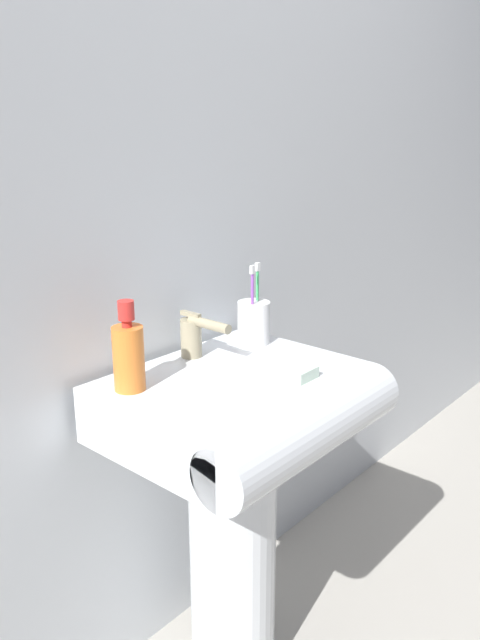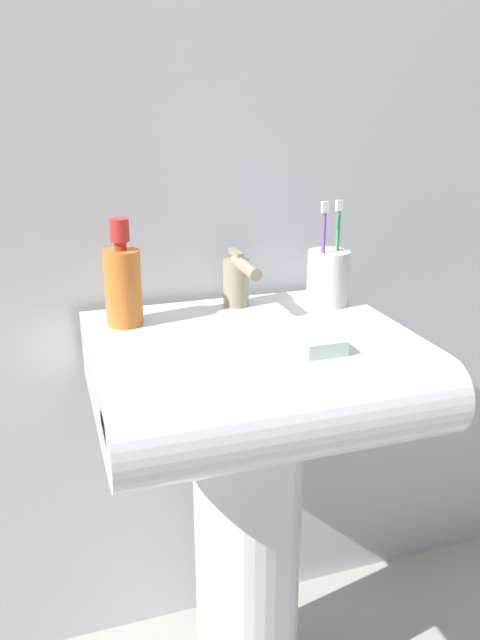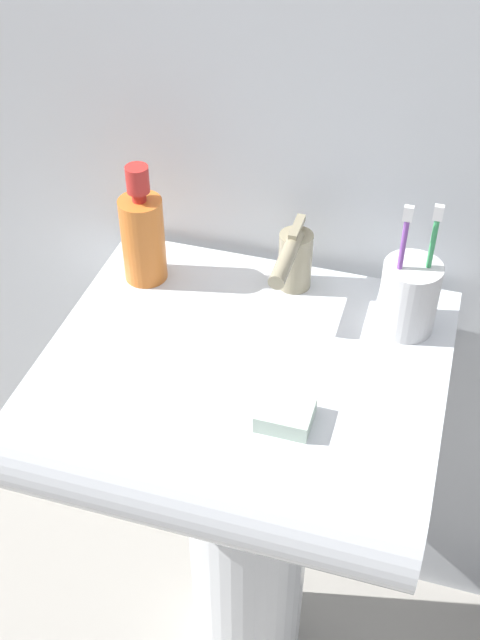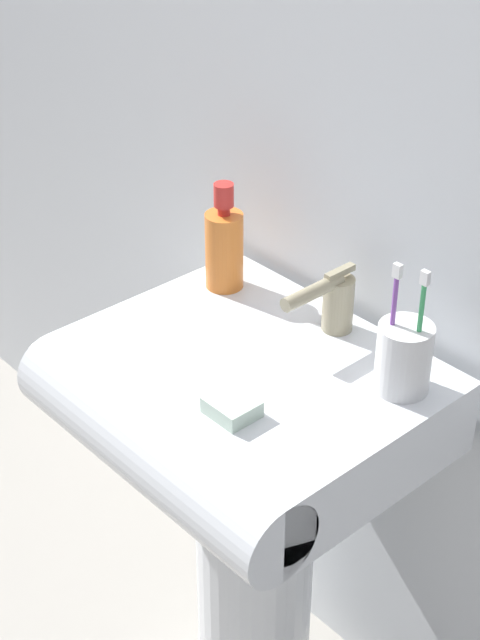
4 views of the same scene
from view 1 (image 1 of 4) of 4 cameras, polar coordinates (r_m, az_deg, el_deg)
The scene contains 7 objects.
wall_back at distance 1.40m, azimuth -8.43°, elevation 14.28°, with size 5.00×0.05×2.40m, color silver.
sink_pedestal at distance 1.54m, azimuth -0.67°, elevation -20.48°, with size 0.20×0.20×0.64m, color white.
sink_basin at distance 1.32m, azimuth 0.80°, elevation -7.98°, with size 0.52×0.45×0.12m.
faucet at distance 1.41m, azimuth -4.16°, elevation -1.35°, with size 0.05×0.14×0.10m.
toothbrush_cup at distance 1.50m, azimuth 1.27°, elevation -0.16°, with size 0.08×0.08×0.20m.
soap_bottle at distance 1.24m, azimuth -10.16°, elevation -3.15°, with size 0.06×0.06×0.18m.
bar_soap at distance 1.31m, azimuth 5.40°, elevation -4.83°, with size 0.07×0.06×0.02m, color silver.
Camera 1 is at (-0.92, -0.82, 1.26)m, focal length 35.00 mm.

